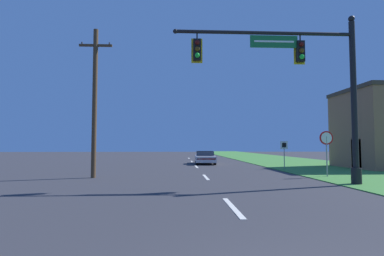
{
  "coord_description": "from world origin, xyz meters",
  "views": [
    {
      "loc": [
        -1.56,
        -2.46,
        1.74
      ],
      "look_at": [
        0.0,
        29.42,
        3.61
      ],
      "focal_mm": 28.0,
      "sensor_mm": 36.0,
      "label": 1
    }
  ],
  "objects": [
    {
      "name": "stop_sign",
      "position": [
        6.7,
        13.74,
        1.86
      ],
      "size": [
        0.76,
        0.07,
        2.5
      ],
      "color": "gray",
      "rests_on": "grass_verge_right"
    },
    {
      "name": "road_center_line",
      "position": [
        0.0,
        22.0,
        0.01
      ],
      "size": [
        0.16,
        34.8,
        0.01
      ],
      "color": "silver",
      "rests_on": "ground"
    },
    {
      "name": "grass_verge_right",
      "position": [
        10.5,
        30.0,
        0.02
      ],
      "size": [
        10.0,
        110.0,
        0.04
      ],
      "color": "#428438",
      "rests_on": "ground"
    },
    {
      "name": "signal_mast",
      "position": [
        4.41,
        10.56,
        4.62
      ],
      "size": [
        8.39,
        0.47,
        7.65
      ],
      "color": "black",
      "rests_on": "grass_verge_right"
    },
    {
      "name": "route_sign_post",
      "position": [
        6.4,
        19.53,
        1.53
      ],
      "size": [
        0.55,
        0.06,
        2.03
      ],
      "color": "gray",
      "rests_on": "grass_verge_right"
    },
    {
      "name": "car_ahead",
      "position": [
        1.05,
        25.92,
        0.6
      ],
      "size": [
        2.01,
        4.62,
        1.19
      ],
      "color": "black",
      "rests_on": "ground"
    },
    {
      "name": "utility_pole_near",
      "position": [
        -6.09,
        14.03,
        4.24
      ],
      "size": [
        1.8,
        0.26,
        8.17
      ],
      "color": "#4C3823",
      "rests_on": "ground"
    }
  ]
}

